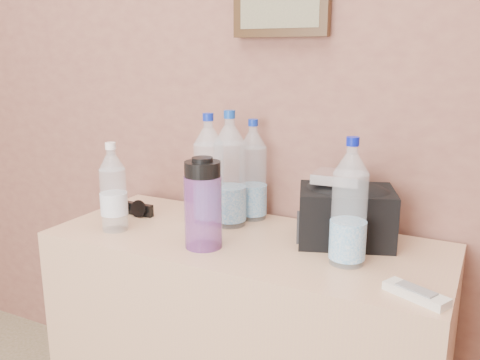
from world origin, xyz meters
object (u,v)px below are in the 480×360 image
pet_large_a (209,175)px  ac_remote (416,294)px  pet_large_b (253,175)px  foil_packet (338,177)px  sunglasses (133,208)px  pet_large_c (230,175)px  dresser (245,349)px  toiletry_bag (346,212)px  nalgene_bottle (203,204)px  pet_small (113,192)px  pet_large_d (349,209)px

pet_large_a → ac_remote: bearing=-20.6°
pet_large_a → ac_remote: size_ratio=2.38×
pet_large_b → foil_packet: 0.32m
sunglasses → foil_packet: (0.67, 0.05, 0.17)m
pet_large_c → ac_remote: pet_large_c is taller
ac_remote → foil_packet: (-0.25, 0.25, 0.18)m
dresser → pet_large_a: pet_large_a is taller
foil_packet → toiletry_bag: bearing=35.5°
dresser → ac_remote: 0.63m
pet_large_a → nalgene_bottle: size_ratio=1.37×
dresser → pet_large_a: size_ratio=3.34×
toiletry_bag → foil_packet: bearing=-164.2°
pet_small → sunglasses: size_ratio=1.73×
pet_large_a → sunglasses: pet_large_a is taller
pet_large_b → pet_small: size_ratio=1.20×
pet_large_b → pet_large_c: pet_large_c is taller
pet_large_b → pet_large_c: size_ratio=0.90×
pet_large_b → pet_small: pet_large_b is taller
dresser → toiletry_bag: (0.26, 0.10, 0.44)m
pet_small → nalgene_bottle: pet_small is taller
pet_large_d → pet_large_c: bearing=162.0°
pet_large_d → ac_remote: 0.26m
ac_remote → pet_large_c: bearing=-177.8°
dresser → pet_large_b: pet_large_b is taller
pet_large_c → pet_large_d: pet_large_c is taller
nalgene_bottle → ac_remote: (0.57, -0.05, -0.11)m
foil_packet → pet_large_d: bearing=-62.3°
pet_large_b → ac_remote: bearing=-31.6°
pet_large_a → pet_large_d: size_ratio=1.06×
pet_large_b → pet_small: bearing=-137.7°
pet_large_a → pet_large_b: size_ratio=1.07×
pet_large_b → foil_packet: (0.30, -0.09, 0.05)m
pet_small → sunglasses: 0.18m
pet_large_a → foil_packet: (0.41, -0.00, 0.04)m
pet_large_c → ac_remote: (0.59, -0.25, -0.15)m
pet_large_d → foil_packet: pet_large_d is taller
pet_large_a → pet_large_b: 0.14m
pet_small → toiletry_bag: pet_small is taller
pet_large_b → pet_large_a: bearing=-139.1°
pet_large_b → ac_remote: size_ratio=2.22×
dresser → foil_packet: bearing=20.3°
pet_large_a → toiletry_bag: bearing=2.0°
dresser → pet_large_d: (0.31, -0.04, 0.50)m
dresser → sunglasses: 0.57m
nalgene_bottle → foil_packet: bearing=32.1°
pet_small → foil_packet: pet_small is taller
pet_large_a → pet_large_c: (0.07, 0.00, 0.01)m
pet_large_c → foil_packet: size_ratio=2.77×
ac_remote → sunglasses: bearing=-166.9°
pet_large_b → toiletry_bag: (0.32, -0.08, -0.05)m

